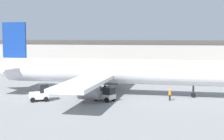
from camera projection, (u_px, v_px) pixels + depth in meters
name	position (u px, v px, depth m)	size (l,w,h in m)	color
ground_plane	(112.00, 94.00, 51.84)	(400.00, 400.00, 0.00)	gray
terminal_building	(176.00, 57.00, 82.22)	(90.16, 18.35, 7.77)	#ADA89E
airplane	(106.00, 72.00, 51.71)	(40.20, 32.65, 10.99)	silver
ground_crew_worker	(170.00, 94.00, 46.83)	(0.36, 0.36, 1.63)	#1E2338
baggage_tug	(41.00, 93.00, 46.63)	(3.09, 2.93, 2.35)	silver
belt_loader_truck	(106.00, 94.00, 46.44)	(3.10, 2.70, 1.93)	beige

